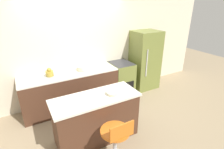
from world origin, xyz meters
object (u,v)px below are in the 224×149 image
(oven_range, at_px, (121,78))
(stool_chair, at_px, (116,140))
(mixing_bowl, at_px, (82,68))
(refrigerator, at_px, (145,60))
(kettle, at_px, (49,73))

(oven_range, height_order, stool_chair, oven_range)
(mixing_bowl, bearing_deg, oven_range, -1.43)
(refrigerator, distance_m, stool_chair, 2.88)
(stool_chair, relative_size, kettle, 4.48)
(stool_chair, xyz_separation_m, kettle, (-0.56, 1.95, 0.54))
(mixing_bowl, bearing_deg, stool_chair, -95.65)
(kettle, bearing_deg, oven_range, -0.85)
(kettle, xyz_separation_m, mixing_bowl, (0.75, -0.00, -0.03))
(oven_range, xyz_separation_m, mixing_bowl, (-1.09, 0.03, 0.50))
(oven_range, bearing_deg, refrigerator, 0.71)
(refrigerator, height_order, kettle, refrigerator)
(kettle, bearing_deg, refrigerator, -0.37)
(refrigerator, relative_size, mixing_bowl, 6.56)
(refrigerator, distance_m, kettle, 2.65)
(mixing_bowl, bearing_deg, kettle, 180.00)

